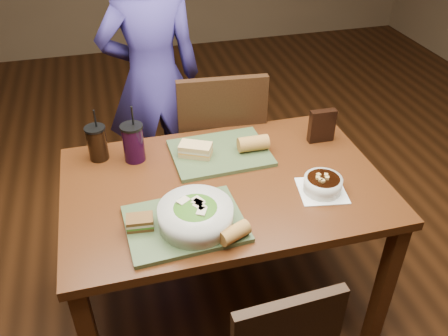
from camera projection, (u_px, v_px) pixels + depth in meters
The scene contains 15 objects.
ground at pixel (224, 301), 2.37m from camera, with size 6.00×6.00×0.00m, color #381C0B.
dining_table at pixel (224, 199), 1.99m from camera, with size 1.30×0.85×0.75m.
chair_far at pixel (218, 147), 2.51m from camera, with size 0.47×0.47×1.00m.
diner at pixel (153, 80), 2.66m from camera, with size 0.57×0.38×1.57m, color navy.
tray_near at pixel (185, 224), 1.72m from camera, with size 0.42×0.32×0.02m, color #3C4E2D.
tray_far at pixel (220, 153), 2.10m from camera, with size 0.42×0.32×0.02m, color #3C4E2D.
salad_bowl at pixel (196, 215), 1.68m from camera, with size 0.27×0.27×0.09m.
soup_bowl at pixel (323, 184), 1.87m from camera, with size 0.21×0.21×0.07m.
sandwich_near at pixel (140, 222), 1.68m from camera, with size 0.10×0.07×0.04m.
sandwich_far at pixel (196, 150), 2.05m from camera, with size 0.16×0.13×0.06m.
baguette_near at pixel (234, 233), 1.63m from camera, with size 0.06×0.06×0.11m, color #AD7533.
baguette_far at pixel (253, 143), 2.08m from camera, with size 0.07×0.07×0.13m, color #AD7533.
cup_cola at pixel (97, 143), 2.03m from camera, with size 0.09×0.09×0.24m.
cup_berry at pixel (133, 143), 2.02m from camera, with size 0.10×0.10×0.26m.
chip_bag at pixel (322, 126), 2.15m from camera, with size 0.12×0.04×0.16m, color black.
Camera 1 is at (-0.40, -1.49, 1.92)m, focal length 38.00 mm.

